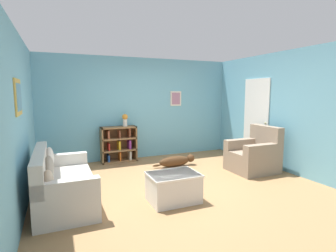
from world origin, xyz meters
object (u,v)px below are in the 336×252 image
Objects in this scene: bookshelf at (119,144)px; recliner_chair at (254,155)px; dog at (177,161)px; coffee_table at (173,187)px; vase at (125,119)px; couch at (61,184)px.

bookshelf is 0.89× the size of recliner_chair.
recliner_chair reaches higher than dog.
vase is at bearing 91.62° from coffee_table.
couch is 1.74m from coffee_table.
bookshelf is at bearing 138.57° from dog.
vase is at bearing -7.30° from bookshelf.
bookshelf is 1.12× the size of coffee_table.
dog is 3.40× the size of vase.
coffee_table is 2.55× the size of vase.
coffee_table is (0.24, -2.77, -0.19)m from bookshelf.
recliner_chair is (3.93, 0.18, 0.04)m from couch.
dog is (-1.41, 0.99, -0.22)m from recliner_chair.
coffee_table is at bearing -88.38° from vase.
couch is 2.75m from vase.
vase reaches higher than couch.
bookshelf is 2.85× the size of vase.
bookshelf is 3.23m from recliner_chair.
coffee_table is at bearing -84.97° from bookshelf.
couch is 2.58m from bookshelf.
bookshelf reaches higher than coffee_table.
dog is (1.13, -1.00, -0.30)m from bookshelf.
couch is 2.20× the size of coffee_table.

